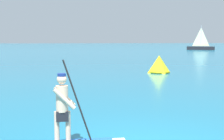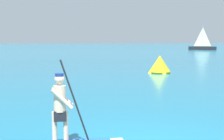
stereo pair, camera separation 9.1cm
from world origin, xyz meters
TOP-DOWN VIEW (x-y plane):
  - paddleboarder_mid_center at (-1.63, 0.56)m, footprint 2.81×0.80m
  - race_marker_buoy at (5.24, 14.62)m, footprint 1.54×1.54m
  - sailboat_right_horizon at (31.40, 61.43)m, footprint 6.13×4.80m

SIDE VIEW (x-z plane):
  - paddleboarder_mid_center at x=-1.63m, z-range -0.60..1.41m
  - race_marker_buoy at x=5.24m, z-range -0.07..1.19m
  - sailboat_right_horizon at x=31.40m, z-range -2.18..3.68m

